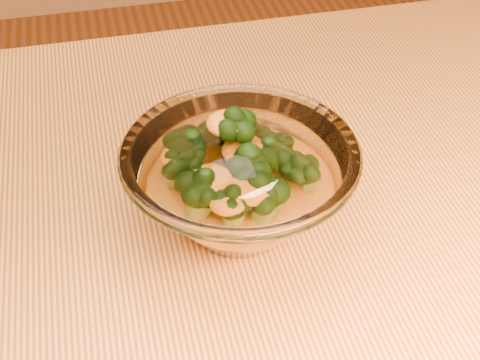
# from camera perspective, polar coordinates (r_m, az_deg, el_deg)

# --- Properties ---
(table) EXTENTS (1.20, 0.80, 0.75)m
(table) POSITION_cam_1_polar(r_m,az_deg,el_deg) (0.66, 3.48, -11.55)
(table) COLOR gold
(table) RESTS_ON ground
(glass_bowl) EXTENTS (0.20, 0.20, 0.09)m
(glass_bowl) POSITION_cam_1_polar(r_m,az_deg,el_deg) (0.57, 0.00, -0.33)
(glass_bowl) COLOR white
(glass_bowl) RESTS_ON table
(cheese_sauce) EXTENTS (0.12, 0.12, 0.03)m
(cheese_sauce) POSITION_cam_1_polar(r_m,az_deg,el_deg) (0.58, 0.00, -1.71)
(cheese_sauce) COLOR #FF9B15
(cheese_sauce) RESTS_ON glass_bowl
(broccoli_heap) EXTENTS (0.12, 0.12, 0.08)m
(broccoli_heap) POSITION_cam_1_polar(r_m,az_deg,el_deg) (0.56, -0.51, 0.95)
(broccoli_heap) COLOR black
(broccoli_heap) RESTS_ON cheese_sauce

